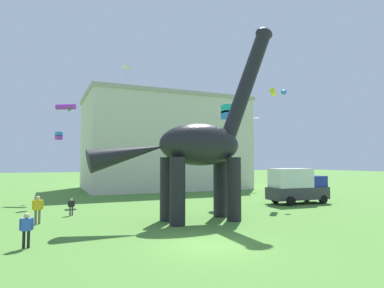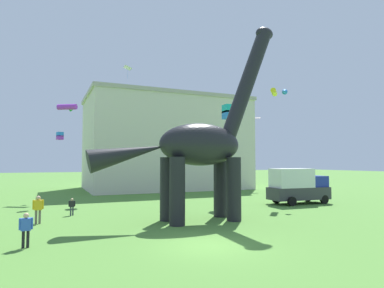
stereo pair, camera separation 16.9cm
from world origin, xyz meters
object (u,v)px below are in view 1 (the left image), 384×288
(person_watching_child, at_px, (71,205))
(kite_high_right, at_px, (228,112))
(person_far_spectator, at_px, (222,193))
(kite_far_right, at_px, (67,107))
(parked_box_truck, at_px, (297,185))
(person_near_flyer, at_px, (38,207))
(person_vendor_side, at_px, (26,227))
(kite_mid_left, at_px, (275,92))
(kite_high_left, at_px, (126,68))
(dinosaur_sculpture, at_px, (199,145))
(kite_mid_center, at_px, (59,136))
(kite_mid_right, at_px, (255,118))

(person_watching_child, xyz_separation_m, kite_high_right, (13.72, 1.54, 7.72))
(person_far_spectator, height_order, kite_far_right, kite_far_right)
(parked_box_truck, height_order, person_near_flyer, parked_box_truck)
(person_watching_child, relative_size, person_vendor_side, 0.80)
(kite_mid_left, relative_size, kite_far_right, 0.86)
(person_vendor_side, bearing_deg, kite_high_right, 97.19)
(person_vendor_side, xyz_separation_m, kite_mid_left, (20.62, 8.77, 9.53))
(kite_high_left, bearing_deg, dinosaur_sculpture, -85.85)
(person_vendor_side, distance_m, person_near_flyer, 6.05)
(person_far_spectator, relative_size, kite_mid_center, 2.37)
(dinosaur_sculpture, height_order, kite_far_right, dinosaur_sculpture)
(kite_high_right, distance_m, kite_mid_right, 17.45)
(dinosaur_sculpture, xyz_separation_m, kite_high_left, (-1.18, 16.30, 9.29))
(person_far_spectator, bearing_deg, kite_mid_center, 178.48)
(person_vendor_side, height_order, kite_far_right, kite_far_right)
(kite_mid_left, distance_m, kite_far_right, 21.36)
(person_near_flyer, relative_size, kite_high_left, 1.24)
(dinosaur_sculpture, bearing_deg, kite_high_right, 47.27)
(kite_far_right, bearing_deg, dinosaur_sculpture, -67.39)
(kite_far_right, distance_m, kite_mid_right, 25.55)
(person_vendor_side, relative_size, kite_high_left, 1.11)
(kite_high_left, bearing_deg, kite_mid_left, -41.56)
(person_watching_child, height_order, kite_mid_center, kite_mid_center)
(kite_high_right, bearing_deg, kite_mid_right, 46.62)
(kite_high_right, bearing_deg, parked_box_truck, -26.44)
(kite_high_right, bearing_deg, kite_mid_center, 160.43)
(kite_high_left, bearing_deg, kite_mid_center, -149.55)
(parked_box_truck, relative_size, person_vendor_side, 3.73)
(dinosaur_sculpture, height_order, person_watching_child, dinosaur_sculpture)
(person_far_spectator, distance_m, kite_mid_right, 20.48)
(parked_box_truck, relative_size, kite_mid_right, 4.44)
(parked_box_truck, relative_size, kite_mid_left, 3.10)
(kite_far_right, bearing_deg, kite_mid_left, -32.80)
(kite_high_right, relative_size, kite_mid_right, 1.04)
(dinosaur_sculpture, xyz_separation_m, person_vendor_side, (-9.88, -3.04, -4.00))
(kite_mid_center, distance_m, kite_mid_right, 27.68)
(parked_box_truck, distance_m, person_watching_child, 19.37)
(dinosaur_sculpture, relative_size, kite_high_right, 10.20)
(kite_high_right, height_order, kite_mid_center, kite_high_right)
(person_far_spectator, bearing_deg, kite_far_right, 160.69)
(kite_mid_center, bearing_deg, kite_mid_right, 15.90)
(dinosaur_sculpture, xyz_separation_m, person_far_spectator, (5.37, 6.65, -3.93))
(person_watching_child, distance_m, person_far_spectator, 12.83)
(person_watching_child, bearing_deg, person_vendor_side, 121.85)
(person_near_flyer, bearing_deg, person_far_spectator, 132.66)
(dinosaur_sculpture, bearing_deg, kite_far_right, 111.44)
(parked_box_truck, relative_size, person_far_spectator, 3.46)
(person_watching_child, relative_size, kite_far_right, 0.57)
(kite_high_left, bearing_deg, person_far_spectator, -55.82)
(person_watching_child, xyz_separation_m, person_far_spectator, (12.79, 1.09, 0.26))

